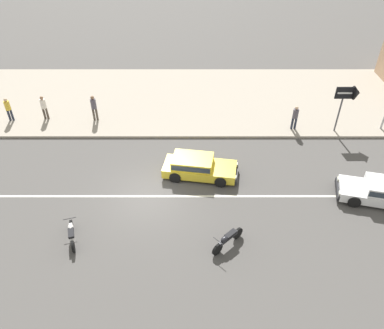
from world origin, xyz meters
name	(u,v)px	position (x,y,z in m)	size (l,w,h in m)	color
ground_plane	(150,196)	(0.00, 0.00, 0.00)	(160.00, 160.00, 0.00)	#4C4947
lane_centre_stripe	(150,196)	(0.00, 0.00, 0.00)	(50.40, 0.14, 0.01)	silver
kerb_strip	(164,99)	(0.00, 10.23, 0.07)	(68.00, 10.00, 0.15)	#9E9384
hatchback_white_0	(382,191)	(11.32, -0.26, 0.59)	(3.96, 2.39, 1.10)	white
hatchback_yellow_2	(198,166)	(2.41, 1.71, 0.59)	(4.11, 2.15, 1.10)	yellow
motorcycle_1	(73,233)	(-3.09, -2.84, 0.42)	(0.76, 1.73, 0.80)	black
motorcycle_2	(229,239)	(3.66, -3.17, 0.42)	(1.41, 1.35, 0.80)	black
arrow_signboard	(355,95)	(11.55, 5.87, 2.64)	(1.42, 0.82, 3.00)	#4C4C51
pedestrian_near_clock	(45,106)	(-7.35, 7.33, 1.09)	(0.34, 0.34, 1.62)	#4C4238
pedestrian_mid_kerb	(95,106)	(-4.10, 7.18, 1.16)	(0.34, 0.34, 1.72)	#4C4238
pedestrian_by_shop	(9,107)	(-9.55, 7.13, 1.07)	(0.34, 0.34, 1.58)	#232838
pedestrian_far_end	(296,116)	(8.46, 6.10, 1.06)	(0.34, 0.34, 1.58)	#232838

